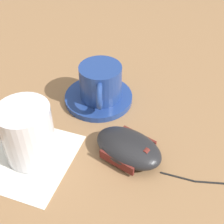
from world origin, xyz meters
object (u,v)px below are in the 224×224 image
saucer (99,98)px  drinking_glass (28,133)px  coffee_cup (101,83)px  computer_mouse (129,148)px

saucer → drinking_glass: 0.17m
coffee_cup → drinking_glass: size_ratio=1.11×
saucer → coffee_cup: (0.00, 0.01, 0.04)m
drinking_glass → saucer: bearing=165.2°
coffee_cup → drinking_glass: (0.16, -0.05, 0.01)m
coffee_cup → computer_mouse: coffee_cup is taller
coffee_cup → computer_mouse: 0.14m
drinking_glass → computer_mouse: bearing=111.3°
coffee_cup → saucer: bearing=-104.9°
saucer → computer_mouse: size_ratio=1.02×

